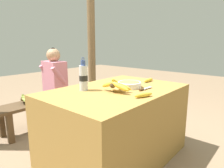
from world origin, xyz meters
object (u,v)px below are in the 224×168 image
Objects in this scene: knife at (144,89)px; banana_bunch_ripe at (116,85)px; seated_vendor at (52,82)px; loose_banana_front at (143,95)px; banana_bunch_green at (26,99)px; serving_bowl at (129,84)px; water_bottle at (83,77)px; loose_banana_side at (148,80)px; support_post_far at (91,43)px; wooden_bench at (52,102)px.

banana_bunch_ripe is at bearing 147.93° from knife.
knife is 1.41m from seated_vendor.
loose_banana_front is 1.59m from banana_bunch_green.
serving_bowl is at bearing 90.97° from knife.
banana_bunch_green is at bearing 107.64° from knife.
banana_bunch_ripe is at bearing -61.68° from water_bottle.
banana_bunch_ripe is 1.28m from seated_vendor.
banana_bunch_green is (-0.42, 1.43, -0.27)m from knife.
support_post_far is at bearing 65.47° from loose_banana_side.
banana_bunch_green is (-0.36, -0.00, 0.13)m from wooden_bench.
wooden_bench is at bearing 92.70° from serving_bowl.
support_post_far is (1.14, 1.70, 0.37)m from serving_bowl.
water_bottle reaches higher than banana_bunch_ripe.
banana_bunch_ripe reaches higher than loose_banana_front.
loose_banana_front is at bearing -74.31° from water_bottle.
support_post_far is at bearing -153.89° from seated_vendor.
loose_banana_side reaches higher than wooden_bench.
banana_bunch_ripe is 1.37m from wooden_bench.
seated_vendor reaches higher than serving_bowl.
banana_bunch_ripe is 0.14× the size of support_post_far.
wooden_bench is at bearing 84.38° from loose_banana_front.
seated_vendor is 1.38m from support_post_far.
knife is 2.22m from support_post_far.
knife is 1.51m from banana_bunch_green.
serving_bowl is 2.08m from support_post_far.
wooden_bench is 1.50m from support_post_far.
loose_banana_side is 0.18× the size of seated_vendor.
banana_bunch_ripe is 0.28m from loose_banana_front.
banana_bunch_ripe reaches higher than wooden_bench.
loose_banana_side is (0.36, 0.00, -0.01)m from serving_bowl.
banana_bunch_ripe is 2.22m from support_post_far.
banana_bunch_ripe is 1.79× the size of loose_banana_front.
serving_bowl is 0.10× the size of support_post_far.
loose_banana_side is 1.31m from seated_vendor.
support_post_far is at bearing 15.82° from banana_bunch_green.
water_bottle reaches higher than loose_banana_front.
wooden_bench is 0.65× the size of support_post_far.
banana_bunch_ripe is at bearing -128.38° from support_post_far.
banana_bunch_ripe is 1.63× the size of loose_banana_side.
loose_banana_front is (-0.21, -0.29, -0.01)m from serving_bowl.
serving_bowl is 0.16m from knife.
water_bottle is 0.56m from loose_banana_front.
water_bottle is at bearing 105.69° from loose_banana_front.
loose_banana_side is at bearing -58.27° from banana_bunch_green.
serving_bowl is at bearing 97.08° from seated_vendor.
loose_banana_front is at bearing -95.62° from wooden_bench.
seated_vendor is at bearing 72.64° from water_bottle.
serving_bowl is 1.25m from seated_vendor.
banana_bunch_green reaches higher than wooden_bench.
serving_bowl is at bearing -87.30° from wooden_bench.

